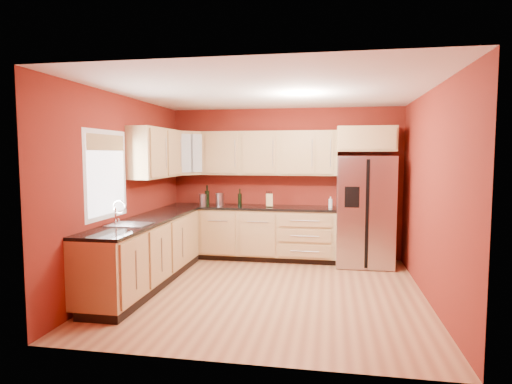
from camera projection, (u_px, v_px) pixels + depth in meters
floor at (268, 291)px, 5.65m from camera, size 4.00×4.00×0.00m
ceiling at (268, 91)px, 5.43m from camera, size 4.00×4.00×0.00m
wall_back at (285, 183)px, 7.50m from camera, size 4.00×0.04×2.60m
wall_front at (234, 214)px, 3.58m from camera, size 4.00×0.04×2.60m
wall_left at (125, 191)px, 5.88m from camera, size 0.04×4.00×2.60m
wall_right at (431, 196)px, 5.20m from camera, size 0.04×4.00×2.60m
base_cabinets_back at (251, 234)px, 7.38m from camera, size 2.90×0.60×0.88m
base_cabinets_left at (146, 253)px, 5.91m from camera, size 0.60×2.80×0.88m
countertop_back at (251, 207)px, 7.33m from camera, size 2.90×0.62×0.04m
countertop_left at (146, 220)px, 5.87m from camera, size 0.62×2.80×0.04m
upper_cabinets_back at (269, 153)px, 7.34m from camera, size 2.30×0.33×0.75m
upper_cabinets_left at (156, 153)px, 6.52m from camera, size 0.33×1.35×0.75m
corner_upper_cabinet at (187, 153)px, 7.42m from camera, size 0.67×0.67×0.75m
over_fridge_cabinet at (366, 139)px, 6.91m from camera, size 0.92×0.60×0.40m
refrigerator at (365, 211)px, 6.94m from camera, size 0.90×0.75×1.78m
window at (107, 175)px, 5.37m from camera, size 0.03×0.90×1.00m
sink_faucet at (129, 213)px, 5.36m from camera, size 0.50×0.42×0.30m
canister_left at (220, 200)px, 7.36m from camera, size 0.14×0.14×0.22m
canister_right at (203, 200)px, 7.40m from camera, size 0.14×0.14×0.20m
wine_bottle_a at (240, 198)px, 7.28m from camera, size 0.08×0.08×0.30m
wine_bottle_b at (207, 195)px, 7.44m from camera, size 0.09×0.09×0.35m
knife_block at (269, 200)px, 7.24m from camera, size 0.13×0.12×0.22m
soap_dispenser at (330, 202)px, 7.06m from camera, size 0.08×0.08×0.19m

